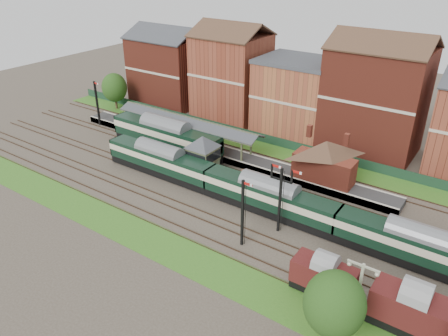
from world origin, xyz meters
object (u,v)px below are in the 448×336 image
Objects in this scene: signal_box at (203,155)px; platform_railcar at (166,135)px; semaphore_bracket at (281,196)px; goods_van_a at (324,277)px; dmu_train at (269,197)px.

signal_box reaches higher than platform_railcar.
goods_van_a is at bearing -38.64° from semaphore_bracket.
goods_van_a is at bearing -27.87° from signal_box.
signal_box is 0.30× the size of platform_railcar.
semaphore_bracket is 1.40× the size of goods_van_a.
goods_van_a is (8.13, -6.50, -2.61)m from semaphore_bracket.
semaphore_bracket reaches higher than dmu_train.
semaphore_bracket is 4.38m from dmu_train.
semaphore_bracket is (15.04, -5.75, 1.44)m from signal_box.
signal_box reaches higher than dmu_train.
dmu_train is 2.63× the size of platform_railcar.
goods_van_a is (10.90, -9.00, -0.32)m from dmu_train.
platform_railcar reaches higher than goods_van_a.
signal_box is 0.12× the size of dmu_train.
dmu_train is at bearing 140.45° from goods_van_a.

